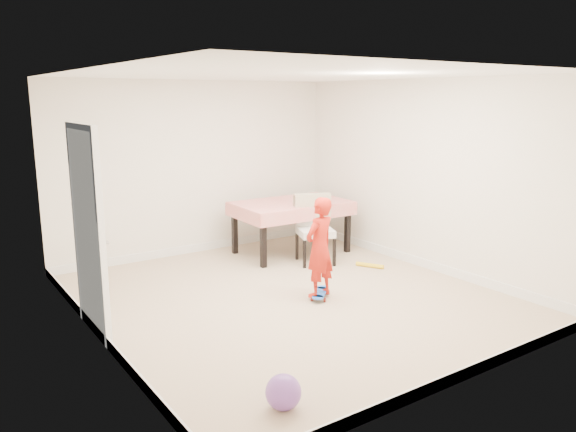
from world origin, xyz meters
TOP-DOWN VIEW (x-y plane):
  - ground at (0.00, 0.00)m, footprint 5.00×5.00m
  - ceiling at (0.00, 0.00)m, footprint 4.50×5.00m
  - wall_back at (0.00, 2.48)m, footprint 4.50×0.04m
  - wall_front at (0.00, -2.48)m, footprint 4.50×0.04m
  - wall_left at (-2.23, 0.00)m, footprint 0.04×5.00m
  - wall_right at (2.23, 0.00)m, footprint 0.04×5.00m
  - door at (-2.22, 0.30)m, footprint 0.11×0.94m
  - baseboard_back at (0.00, 2.49)m, footprint 4.50×0.02m
  - baseboard_front at (0.00, -2.49)m, footprint 4.50×0.02m
  - baseboard_left at (-2.24, 0.00)m, footprint 0.02×5.00m
  - baseboard_right at (2.24, 0.00)m, footprint 0.02×5.00m
  - dining_table at (1.14, 1.62)m, footprint 1.72×1.11m
  - dining_chair at (1.11, 0.98)m, footprint 0.72×0.77m
  - skateboard at (0.28, -0.21)m, footprint 0.48×0.46m
  - child at (0.26, -0.23)m, footprint 0.49×0.39m
  - balloon at (-1.45, -1.99)m, footprint 0.28×0.28m
  - foam_toy at (1.61, 0.36)m, footprint 0.25×0.38m

SIDE VIEW (x-z plane):
  - ground at x=0.00m, z-range 0.00..0.00m
  - foam_toy at x=1.61m, z-range 0.00..0.06m
  - skateboard at x=0.28m, z-range 0.00..0.07m
  - baseboard_back at x=0.00m, z-range 0.00..0.12m
  - baseboard_front at x=0.00m, z-range 0.00..0.12m
  - baseboard_left at x=-2.24m, z-range 0.00..0.12m
  - baseboard_right at x=2.24m, z-range 0.00..0.12m
  - balloon at x=-1.45m, z-range 0.00..0.28m
  - dining_table at x=1.14m, z-range 0.00..0.80m
  - dining_chair at x=1.11m, z-range 0.00..0.98m
  - child at x=0.26m, z-range 0.00..1.19m
  - door at x=-2.22m, z-range -0.03..2.08m
  - wall_back at x=0.00m, z-range 0.00..2.60m
  - wall_front at x=0.00m, z-range 0.00..2.60m
  - wall_left at x=-2.23m, z-range 0.00..2.60m
  - wall_right at x=2.23m, z-range 0.00..2.60m
  - ceiling at x=0.00m, z-range 2.56..2.60m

